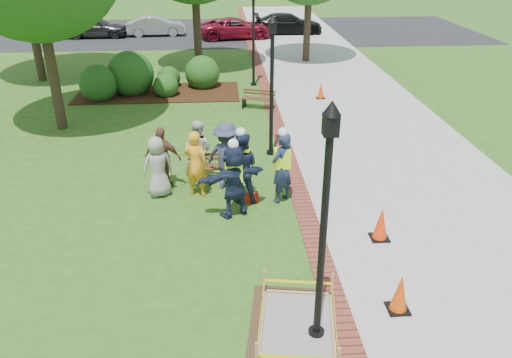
{
  "coord_description": "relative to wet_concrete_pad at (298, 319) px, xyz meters",
  "views": [
    {
      "loc": [
        -0.28,
        -9.53,
        6.32
      ],
      "look_at": [
        0.5,
        1.2,
        1.0
      ],
      "focal_mm": 35.0,
      "sensor_mm": 36.0,
      "label": 1
    }
  ],
  "objects": [
    {
      "name": "ground",
      "position": [
        -0.94,
        2.84,
        -0.23
      ],
      "size": [
        100.0,
        100.0,
        0.0
      ],
      "primitive_type": "plane",
      "color": "#285116",
      "rests_on": "ground"
    },
    {
      "name": "sidewalk",
      "position": [
        4.06,
        12.84,
        -0.22
      ],
      "size": [
        6.0,
        60.0,
        0.02
      ],
      "primitive_type": "cube",
      "color": "#9E9E99",
      "rests_on": "ground"
    },
    {
      "name": "brick_edging",
      "position": [
        0.81,
        12.84,
        -0.22
      ],
      "size": [
        0.5,
        60.0,
        0.03
      ],
      "primitive_type": "cube",
      "color": "maroon",
      "rests_on": "ground"
    },
    {
      "name": "mulch_bed",
      "position": [
        -3.94,
        14.84,
        -0.21
      ],
      "size": [
        7.0,
        3.0,
        0.05
      ],
      "primitive_type": "cube",
      "color": "#381E0F",
      "rests_on": "ground"
    },
    {
      "name": "parking_lot",
      "position": [
        -0.94,
        29.84,
        -0.23
      ],
      "size": [
        36.0,
        12.0,
        0.01
      ],
      "primitive_type": "cube",
      "color": "black",
      "rests_on": "ground"
    },
    {
      "name": "wet_concrete_pad",
      "position": [
        0.0,
        0.0,
        0.0
      ],
      "size": [
        2.03,
        2.53,
        0.55
      ],
      "color": "#47331E",
      "rests_on": "ground"
    },
    {
      "name": "bench_near",
      "position": [
        -1.54,
        6.09,
        0.0
      ],
      "size": [
        1.39,
        0.52,
        0.74
      ],
      "color": "brown",
      "rests_on": "ground"
    },
    {
      "name": "bench_far",
      "position": [
        0.25,
        12.42,
        -0.01
      ],
      "size": [
        1.39,
        0.87,
        0.72
      ],
      "color": "#562D1D",
      "rests_on": "ground"
    },
    {
      "name": "cone_front",
      "position": [
        1.94,
        0.35,
        0.15
      ],
      "size": [
        0.41,
        0.41,
        0.8
      ],
      "color": "black",
      "rests_on": "ground"
    },
    {
      "name": "cone_back",
      "position": [
        2.31,
        2.74,
        0.16
      ],
      "size": [
        0.42,
        0.42,
        0.83
      ],
      "color": "black",
      "rests_on": "ground"
    },
    {
      "name": "cone_far",
      "position": [
        3.0,
        13.53,
        0.11
      ],
      "size": [
        0.36,
        0.36,
        0.71
      ],
      "color": "black",
      "rests_on": "ground"
    },
    {
      "name": "toolbox",
      "position": [
        -0.53,
        4.74,
        -0.13
      ],
      "size": [
        0.44,
        0.26,
        0.21
      ],
      "primitive_type": "cube",
      "rotation": [
        0.0,
        0.0,
        0.07
      ],
      "color": "#A1160C",
      "rests_on": "ground"
    },
    {
      "name": "lamp_near",
      "position": [
        0.31,
        -0.16,
        2.25
      ],
      "size": [
        0.28,
        0.28,
        4.26
      ],
      "color": "black",
      "rests_on": "ground"
    },
    {
      "name": "lamp_mid",
      "position": [
        0.31,
        7.84,
        2.25
      ],
      "size": [
        0.28,
        0.28,
        4.26
      ],
      "color": "black",
      "rests_on": "ground"
    },
    {
      "name": "lamp_far",
      "position": [
        0.31,
        15.84,
        2.25
      ],
      "size": [
        0.28,
        0.28,
        4.26
      ],
      "color": "black",
      "rests_on": "ground"
    },
    {
      "name": "shrub_a",
      "position": [
        -6.3,
        14.14,
        -0.23
      ],
      "size": [
        1.57,
        1.57,
        1.57
      ],
      "primitive_type": "sphere",
      "color": "#1E4D16",
      "rests_on": "ground"
    },
    {
      "name": "shrub_b",
      "position": [
        -5.07,
        14.93,
        -0.23
      ],
      "size": [
        1.99,
        1.99,
        1.99
      ],
      "primitive_type": "sphere",
      "color": "#1E4D16",
      "rests_on": "ground"
    },
    {
      "name": "shrub_c",
      "position": [
        -3.54,
        14.38,
        -0.23
      ],
      "size": [
        1.07,
        1.07,
        1.07
      ],
      "primitive_type": "sphere",
      "color": "#1E4D16",
      "rests_on": "ground"
    },
    {
      "name": "shrub_d",
      "position": [
        -2.01,
        15.63,
        -0.23
      ],
      "size": [
        1.55,
        1.55,
        1.55
      ],
      "primitive_type": "sphere",
      "color": "#1E4D16",
      "rests_on": "ground"
    },
    {
      "name": "shrub_e",
      "position": [
        -3.54,
        15.75,
        -0.23
      ],
      "size": [
        1.03,
        1.03,
        1.03
      ],
      "primitive_type": "sphere",
      "color": "#1E4D16",
      "rests_on": "ground"
    },
    {
      "name": "casual_person_a",
      "position": [
        -2.93,
        5.29,
        0.59
      ],
      "size": [
        0.62,
        0.52,
        1.65
      ],
      "color": "gray",
      "rests_on": "ground"
    },
    {
      "name": "casual_person_b",
      "position": [
        -1.93,
        5.24,
        0.67
      ],
      "size": [
        0.68,
        0.57,
        1.81
      ],
      "color": "orange",
      "rests_on": "ground"
    },
    {
      "name": "casual_person_c",
      "position": [
        -1.9,
        6.29,
        0.62
      ],
      "size": [
        0.65,
        0.59,
        1.72
      ],
      "color": "silver",
      "rests_on": "ground"
    },
    {
      "name": "casual_person_d",
      "position": [
        -2.84,
        5.78,
        0.63
      ],
      "size": [
        0.62,
        0.48,
        1.72
      ],
      "color": "brown",
      "rests_on": "ground"
    },
    {
      "name": "casual_person_e",
      "position": [
        -1.12,
        5.57,
        0.7
      ],
      "size": [
        0.71,
        0.65,
        1.88
      ],
      "color": "#33365A",
      "rests_on": "ground"
    },
    {
      "name": "hivis_worker_a",
      "position": [
        -0.97,
        4.11,
        0.76
      ],
      "size": [
        0.7,
        0.59,
        2.02
      ],
      "color": "#181B40",
      "rests_on": "ground"
    },
    {
      "name": "hivis_worker_b",
      "position": [
        0.28,
        4.74,
        0.77
      ],
      "size": [
        0.71,
        0.69,
        2.03
      ],
      "color": "#1B2846",
      "rests_on": "ground"
    },
    {
      "name": "hivis_worker_c",
      "position": [
        -0.76,
        4.84,
        0.76
      ],
      "size": [
        0.64,
        0.46,
        2.03
      ],
      "color": "#1C2E49",
      "rests_on": "ground"
    },
    {
      "name": "parked_car_a",
      "position": [
        -9.42,
        28.23,
        -0.23
      ],
      "size": [
        2.17,
        4.75,
        1.53
      ],
      "primitive_type": "imported",
      "rotation": [
        0.0,
        0.0,
        1.6
      ],
      "color": "#27282A",
      "rests_on": "ground"
    },
    {
      "name": "parked_car_b",
      "position": [
        -5.44,
        28.62,
        -0.23
      ],
      "size": [
        2.11,
        4.36,
        1.39
      ],
      "primitive_type": "imported",
      "rotation": [
        0.0,
        0.0,
        1.63
      ],
      "color": "#99999E",
      "rests_on": "ground"
    },
    {
      "name": "parked_car_c",
      "position": [
        -0.04,
        27.24,
        -0.23
      ],
      "size": [
        2.52,
        4.69,
        1.46
      ],
      "primitive_type": "imported",
      "rotation": [
        0.0,
        0.0,
        1.7
      ],
      "color": "maroon",
      "rests_on": "ground"
    },
    {
      "name": "parked_car_d",
      "position": [
        3.61,
        28.74,
        -0.23
      ],
      "size": [
        2.06,
        4.58,
        1.48
      ],
      "primitive_type": "imported",
      "rotation": [
        0.0,
        0.0,
        1.55
      ],
      "color": "black",
      "rests_on": "ground"
    }
  ]
}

